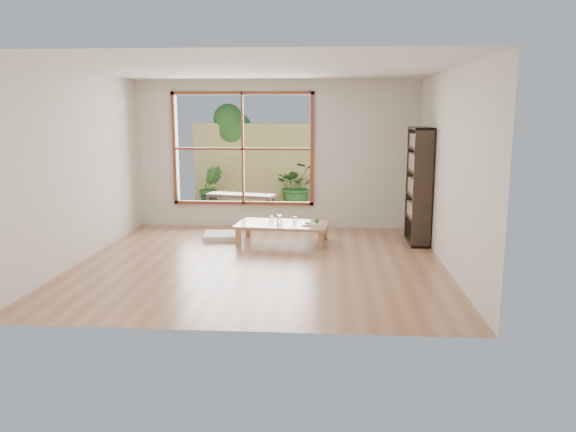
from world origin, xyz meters
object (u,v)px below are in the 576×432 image
at_px(garden_bench, 241,197).
at_px(low_table, 283,225).
at_px(food_tray, 313,223).
at_px(bookshelf, 419,186).

bearing_deg(garden_bench, low_table, -51.69).
relative_size(low_table, food_tray, 4.94).
height_order(low_table, bookshelf, bookshelf).
bearing_deg(low_table, bookshelf, 8.91).
bearing_deg(food_tray, bookshelf, 8.83).
bearing_deg(bookshelf, garden_bench, 146.75).
bearing_deg(garden_bench, food_tray, -43.46).
height_order(bookshelf, garden_bench, bookshelf).
bearing_deg(garden_bench, bookshelf, -19.66).
bearing_deg(bookshelf, food_tray, -171.70).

